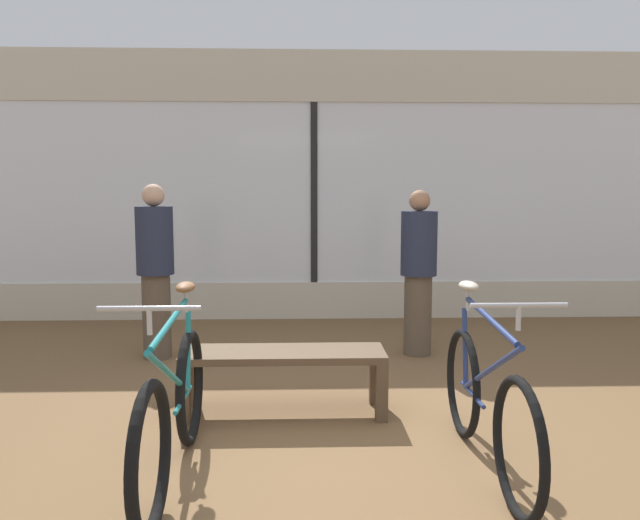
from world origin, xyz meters
name	(u,v)px	position (x,y,z in m)	size (l,w,h in m)	color
ground_plane	(332,461)	(0.00, 0.00, 0.00)	(24.00, 24.00, 0.00)	brown
shop_back_wall	(314,184)	(0.00, 4.09, 1.64)	(12.00, 0.08, 3.20)	beige
bicycle_left	(174,410)	(-0.85, -0.20, 0.38)	(0.46, 1.73, 1.03)	black
bicycle_right	(486,402)	(0.85, -0.13, 0.38)	(0.46, 1.69, 1.02)	black
display_bench	(284,362)	(-0.29, 0.79, 0.37)	(1.40, 0.44, 0.45)	brown
customer_near_rack	(155,265)	(-1.51, 2.32, 0.87)	(0.42, 0.54, 1.61)	brown
customer_by_window	(419,270)	(0.94, 2.35, 0.81)	(0.38, 0.38, 1.56)	brown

